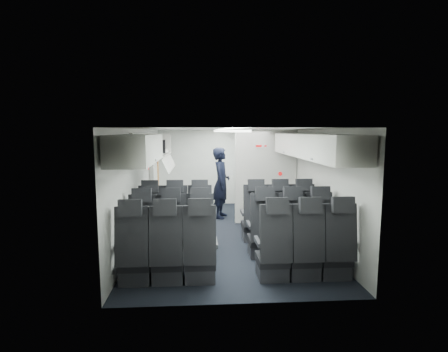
{
  "coord_description": "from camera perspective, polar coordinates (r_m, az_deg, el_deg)",
  "views": [
    {
      "loc": [
        -0.5,
        -7.03,
        2.11
      ],
      "look_at": [
        0.0,
        0.4,
        1.15
      ],
      "focal_mm": 28.0,
      "sensor_mm": 36.0,
      "label": 1
    }
  ],
  "objects": [
    {
      "name": "overhead_bin_left_front_open",
      "position": [
        6.86,
        -11.77,
        4.08
      ],
      "size": [
        0.64,
        1.7,
        0.72
      ],
      "color": "#9E9E93",
      "rests_on": "cabin_shell"
    },
    {
      "name": "seat_row_mid",
      "position": [
        5.87,
        1.22,
        -9.54
      ],
      "size": [
        3.33,
        0.56,
        1.24
      ],
      "color": "black",
      "rests_on": "cabin_shell"
    },
    {
      "name": "seat_row_front",
      "position": [
        6.74,
        0.54,
        -7.33
      ],
      "size": [
        3.33,
        0.56,
        1.24
      ],
      "color": "black",
      "rests_on": "cabin_shell"
    },
    {
      "name": "carry_on_bag",
      "position": [
        6.76,
        -11.3,
        4.74
      ],
      "size": [
        0.43,
        0.32,
        0.25
      ],
      "primitive_type": "cube",
      "rotation": [
        0.0,
        0.0,
        0.08
      ],
      "color": "black",
      "rests_on": "overhead_bin_left_front_open"
    },
    {
      "name": "overhead_bin_right_front",
      "position": [
        7.05,
        11.84,
        5.16
      ],
      "size": [
        0.53,
        1.7,
        0.4
      ],
      "color": "silver",
      "rests_on": "cabin_shell"
    },
    {
      "name": "galley_unit",
      "position": [
        9.93,
        4.58,
        0.6
      ],
      "size": [
        0.85,
        0.52,
        1.9
      ],
      "color": "#939399",
      "rests_on": "cabin_shell"
    },
    {
      "name": "overhead_bin_left_rear",
      "position": [
        5.12,
        -14.01,
        4.34
      ],
      "size": [
        0.53,
        1.8,
        0.4
      ],
      "color": "silver",
      "rests_on": "cabin_shell"
    },
    {
      "name": "cabin_shell",
      "position": [
        7.12,
        0.22,
        -0.62
      ],
      "size": [
        3.41,
        6.01,
        2.16
      ],
      "color": "black",
      "rests_on": "ground"
    },
    {
      "name": "papers",
      "position": [
        8.45,
        0.85,
        0.45
      ],
      "size": [
        0.18,
        0.06,
        0.13
      ],
      "primitive_type": "cube",
      "rotation": [
        0.0,
        0.0,
        -0.26
      ],
      "color": "white",
      "rests_on": "flight_attendant"
    },
    {
      "name": "seat_row_rear",
      "position": [
        5.02,
        2.14,
        -12.51
      ],
      "size": [
        3.33,
        0.56,
        1.24
      ],
      "color": "black",
      "rests_on": "cabin_shell"
    },
    {
      "name": "bulkhead_partition",
      "position": [
        8.04,
        6.8,
        -0.1
      ],
      "size": [
        1.4,
        0.15,
        2.13
      ],
      "color": "silver",
      "rests_on": "cabin_shell"
    },
    {
      "name": "flight_attendant",
      "position": [
        8.51,
        -0.46,
        -1.1
      ],
      "size": [
        0.54,
        0.7,
        1.72
      ],
      "primitive_type": "imported",
      "rotation": [
        0.0,
        0.0,
        1.35
      ],
      "color": "black",
      "rests_on": "ground"
    },
    {
      "name": "overhead_bin_right_rear",
      "position": [
        5.38,
        16.86,
        4.38
      ],
      "size": [
        0.53,
        1.8,
        0.4
      ],
      "color": "silver",
      "rests_on": "cabin_shell"
    },
    {
      "name": "boarding_door",
      "position": [
        8.74,
        -11.31,
        -0.4
      ],
      "size": [
        0.12,
        1.27,
        1.86
      ],
      "color": "silver",
      "rests_on": "cabin_shell"
    }
  ]
}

